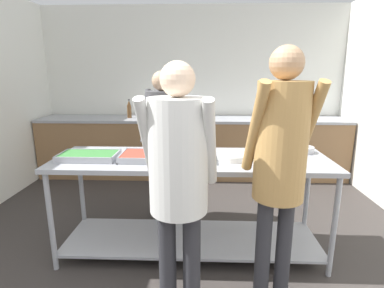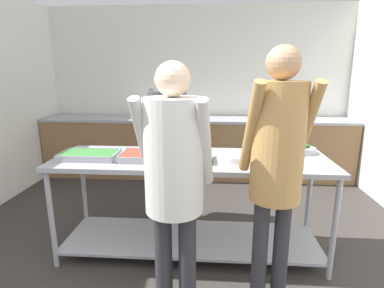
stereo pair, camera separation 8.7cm
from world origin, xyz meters
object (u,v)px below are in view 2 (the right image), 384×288
at_px(guest_serving_left, 277,155).
at_px(serving_tray_vegetables, 142,156).
at_px(serving_tray_roast, 89,155).
at_px(broccoli_bowl, 305,150).
at_px(guest_serving_right, 174,169).
at_px(plate_stack, 232,157).
at_px(water_bottle, 134,109).
at_px(serving_tray_greens, 190,157).
at_px(sauce_pan, 271,152).
at_px(cook_behind_counter, 165,130).

bearing_deg(guest_serving_left, serving_tray_vegetables, 150.17).
height_order(serving_tray_roast, broccoli_bowl, broccoli_bowl).
distance_m(guest_serving_left, guest_serving_right, 0.66).
distance_m(plate_stack, water_bottle, 2.57).
bearing_deg(serving_tray_greens, plate_stack, 5.43).
distance_m(serving_tray_greens, broccoli_bowl, 1.08).
bearing_deg(sauce_pan, broccoli_bowl, 17.50).
xyz_separation_m(serving_tray_vegetables, guest_serving_left, (1.01, -0.58, 0.19)).
distance_m(plate_stack, broccoli_bowl, 0.73).
xyz_separation_m(guest_serving_right, cook_behind_counter, (-0.29, 1.41, -0.03)).
relative_size(serving_tray_roast, serving_tray_vegetables, 1.36).
bearing_deg(water_bottle, guest_serving_left, -59.03).
distance_m(guest_serving_left, cook_behind_counter, 1.61).
xyz_separation_m(sauce_pan, water_bottle, (-1.76, 1.99, 0.12)).
bearing_deg(water_bottle, sauce_pan, -48.49).
bearing_deg(serving_tray_vegetables, serving_tray_roast, -178.43).
xyz_separation_m(sauce_pan, guest_serving_right, (-0.76, -0.87, 0.11)).
height_order(serving_tray_roast, plate_stack, serving_tray_roast).
relative_size(sauce_pan, guest_serving_right, 0.23).
distance_m(serving_tray_greens, water_bottle, 2.43).
bearing_deg(guest_serving_left, serving_tray_greens, 137.02).
bearing_deg(sauce_pan, serving_tray_greens, -164.54).
bearing_deg(guest_serving_right, serving_tray_roast, 140.88).
distance_m(serving_tray_vegetables, cook_behind_counter, 0.74).
height_order(serving_tray_roast, cook_behind_counter, cook_behind_counter).
bearing_deg(sauce_pan, serving_tray_roast, -173.17).
bearing_deg(water_bottle, broccoli_bowl, -42.14).
xyz_separation_m(plate_stack, guest_serving_right, (-0.40, -0.70, 0.12)).
bearing_deg(water_bottle, serving_tray_roast, -85.47).
bearing_deg(serving_tray_vegetables, sauce_pan, 8.96).
xyz_separation_m(serving_tray_roast, serving_tray_greens, (0.87, -0.01, -0.00)).
relative_size(serving_tray_roast, water_bottle, 1.71).
xyz_separation_m(serving_tray_roast, sauce_pan, (1.59, 0.19, 0.01)).
xyz_separation_m(serving_tray_vegetables, water_bottle, (-0.64, 2.17, 0.13)).
bearing_deg(cook_behind_counter, sauce_pan, -27.73).
bearing_deg(serving_tray_roast, plate_stack, 1.24).
xyz_separation_m(guest_serving_left, water_bottle, (-1.65, 2.75, -0.06)).
bearing_deg(broccoli_bowl, water_bottle, 137.86).
xyz_separation_m(serving_tray_roast, guest_serving_right, (0.83, -0.68, 0.12)).
xyz_separation_m(cook_behind_counter, water_bottle, (-0.72, 1.44, 0.04)).
distance_m(serving_tray_roast, water_bottle, 2.19).
distance_m(serving_tray_roast, cook_behind_counter, 0.92).
relative_size(guest_serving_left, guest_serving_right, 1.05).
xyz_separation_m(broccoli_bowl, water_bottle, (-2.09, 1.89, 0.12)).
height_order(sauce_pan, water_bottle, water_bottle).
bearing_deg(sauce_pan, cook_behind_counter, 152.27).
relative_size(broccoli_bowl, cook_behind_counter, 0.12).
height_order(serving_tray_roast, guest_serving_left, guest_serving_left).
bearing_deg(serving_tray_vegetables, broccoli_bowl, 10.92).
bearing_deg(plate_stack, water_bottle, 123.11).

